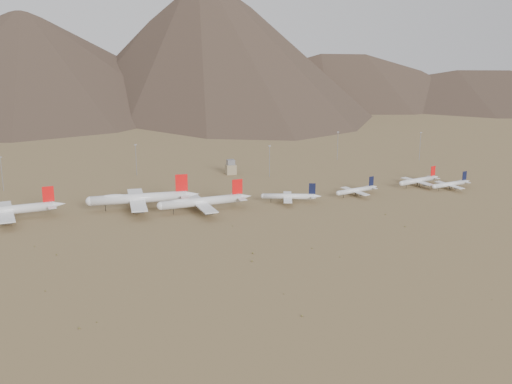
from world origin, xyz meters
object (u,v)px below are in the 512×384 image
object	(u,v)px
narrowbody_b	(357,190)
widebody_west	(8,210)
widebody_east	(202,201)
control_tower	(231,168)
widebody_centre	(139,198)
narrowbody_a	(290,196)

from	to	relation	value
narrowbody_b	widebody_west	bearing A→B (deg)	163.72
widebody_west	widebody_east	distance (m)	121.49
widebody_west	narrowbody_b	bearing A→B (deg)	-8.79
widebody_west	narrowbody_b	distance (m)	235.19
narrowbody_b	control_tower	distance (m)	115.30
widebody_centre	control_tower	bearing A→B (deg)	47.53
widebody_centre	narrowbody_a	xyz separation A→B (m)	(101.34, -13.15, -3.16)
widebody_centre	narrowbody_b	size ratio (longest dim) A/B	2.02
narrowbody_a	narrowbody_b	xyz separation A→B (m)	(51.99, 4.20, -0.45)
narrowbody_a	narrowbody_b	size ratio (longest dim) A/B	1.09
widebody_east	narrowbody_a	size ratio (longest dim) A/B	1.61
narrowbody_a	widebody_east	bearing A→B (deg)	-158.43
narrowbody_b	widebody_centre	bearing A→B (deg)	162.07
narrowbody_a	narrowbody_b	world-z (taller)	narrowbody_a
narrowbody_b	control_tower	world-z (taller)	narrowbody_b
widebody_centre	widebody_east	distance (m)	42.28
widebody_east	narrowbody_a	distance (m)	62.61
widebody_centre	narrowbody_b	distance (m)	153.63
widebody_east	narrowbody_b	world-z (taller)	widebody_east
widebody_centre	narrowbody_a	bearing A→B (deg)	-4.60
widebody_west	widebody_east	size ratio (longest dim) A/B	1.00
widebody_west	control_tower	distance (m)	186.06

